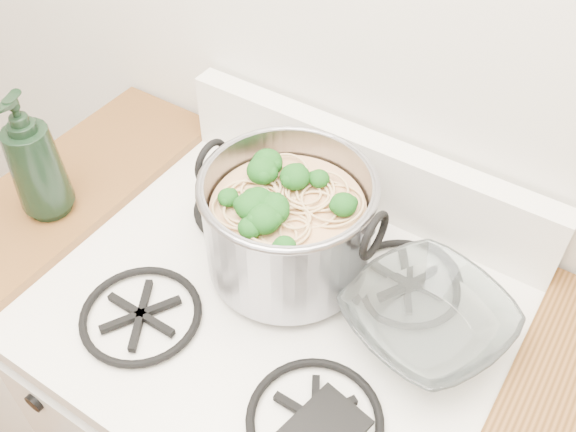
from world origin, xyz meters
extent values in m
cube|color=white|center=(0.00, 1.27, 0.88)|extent=(0.76, 0.65, 0.04)
cube|color=black|center=(0.00, 1.27, 0.91)|extent=(0.60, 0.56, 0.02)
cylinder|color=black|center=(-0.28, 0.95, 0.78)|extent=(0.04, 0.03, 0.04)
cube|color=silver|center=(-0.51, 1.27, 0.44)|extent=(0.25, 0.65, 0.88)
cube|color=#4E2F13|center=(-0.51, 1.27, 0.90)|extent=(0.25, 0.65, 0.04)
cylinder|color=gray|center=(-0.02, 1.34, 1.02)|extent=(0.28, 0.28, 0.19)
torus|color=gray|center=(-0.02, 1.34, 1.11)|extent=(0.29, 0.29, 0.01)
torus|color=black|center=(-0.18, 1.34, 1.08)|extent=(0.01, 0.08, 0.08)
torus|color=black|center=(0.13, 1.34, 1.08)|extent=(0.01, 0.08, 0.08)
cylinder|color=tan|center=(-0.02, 1.34, 0.99)|extent=(0.26, 0.26, 0.14)
sphere|color=#154B14|center=(-0.02, 1.34, 1.08)|extent=(0.04, 0.04, 0.04)
sphere|color=#154B14|center=(-0.02, 1.34, 1.08)|extent=(0.04, 0.04, 0.04)
sphere|color=#154B14|center=(-0.02, 1.34, 1.08)|extent=(0.04, 0.04, 0.04)
sphere|color=#154B14|center=(-0.02, 1.34, 1.08)|extent=(0.04, 0.04, 0.04)
sphere|color=#154B14|center=(-0.02, 1.34, 1.08)|extent=(0.04, 0.04, 0.04)
sphere|color=#154B14|center=(-0.02, 1.34, 1.08)|extent=(0.04, 0.04, 0.04)
sphere|color=#154B14|center=(-0.02, 1.34, 1.08)|extent=(0.04, 0.04, 0.04)
sphere|color=#154B14|center=(-0.02, 1.34, 1.08)|extent=(0.04, 0.04, 0.04)
sphere|color=#154B14|center=(-0.02, 1.34, 1.08)|extent=(0.04, 0.04, 0.04)
sphere|color=#154B14|center=(-0.02, 1.34, 1.08)|extent=(0.04, 0.04, 0.04)
sphere|color=#154B14|center=(-0.02, 1.34, 1.08)|extent=(0.04, 0.04, 0.04)
sphere|color=#154B14|center=(-0.02, 1.34, 1.08)|extent=(0.04, 0.04, 0.04)
sphere|color=#154B14|center=(-0.02, 1.34, 1.08)|extent=(0.04, 0.04, 0.04)
sphere|color=#154B14|center=(-0.02, 1.34, 1.08)|extent=(0.04, 0.04, 0.04)
imported|color=white|center=(0.24, 1.34, 0.94)|extent=(0.13, 0.13, 0.02)
imported|color=black|center=(-0.48, 1.20, 1.05)|extent=(0.13, 0.13, 0.26)
camera|label=1|loc=(0.38, 0.73, 1.79)|focal=40.00mm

